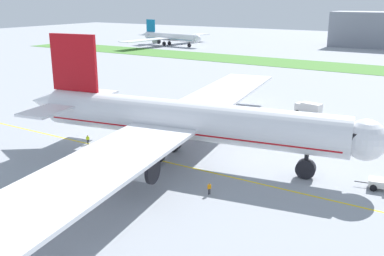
{
  "coord_description": "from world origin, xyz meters",
  "views": [
    {
      "loc": [
        40.12,
        -51.33,
        24.9
      ],
      "look_at": [
        3.09,
        7.85,
        4.17
      ],
      "focal_mm": 41.11,
      "sensor_mm": 36.0,
      "label": 1
    }
  ],
  "objects_px": {
    "airliner_foreground": "(181,120)",
    "ground_crew_wingwalker_starboard": "(209,187)",
    "parked_airliner_far_left": "(169,37)",
    "service_truck_baggage_loader": "(308,108)",
    "ground_crew_wingwalker_port": "(88,139)"
  },
  "relations": [
    {
      "from": "ground_crew_wingwalker_port",
      "to": "airliner_foreground",
      "type": "bearing_deg",
      "value": 7.09
    },
    {
      "from": "ground_crew_wingwalker_port",
      "to": "service_truck_baggage_loader",
      "type": "distance_m",
      "value": 48.69
    },
    {
      "from": "ground_crew_wingwalker_port",
      "to": "parked_airliner_far_left",
      "type": "bearing_deg",
      "value": 119.9
    },
    {
      "from": "airliner_foreground",
      "to": "parked_airliner_far_left",
      "type": "xyz_separation_m",
      "value": [
        -102.22,
        143.52,
        -1.98
      ]
    },
    {
      "from": "airliner_foreground",
      "to": "ground_crew_wingwalker_port",
      "type": "relative_size",
      "value": 57.87
    },
    {
      "from": "service_truck_baggage_loader",
      "to": "parked_airliner_far_left",
      "type": "bearing_deg",
      "value": 136.45
    },
    {
      "from": "ground_crew_wingwalker_port",
      "to": "parked_airliner_far_left",
      "type": "relative_size",
      "value": 0.02
    },
    {
      "from": "airliner_foreground",
      "to": "ground_crew_wingwalker_port",
      "type": "xyz_separation_m",
      "value": [
        -18.37,
        -2.29,
        -5.53
      ]
    },
    {
      "from": "ground_crew_wingwalker_starboard",
      "to": "parked_airliner_far_left",
      "type": "bearing_deg",
      "value": 126.41
    },
    {
      "from": "service_truck_baggage_loader",
      "to": "airliner_foreground",
      "type": "bearing_deg",
      "value": -102.16
    },
    {
      "from": "airliner_foreground",
      "to": "ground_crew_wingwalker_starboard",
      "type": "distance_m",
      "value": 14.66
    },
    {
      "from": "service_truck_baggage_loader",
      "to": "parked_airliner_far_left",
      "type": "xyz_separation_m",
      "value": [
        -110.51,
        105.07,
        3.04
      ]
    },
    {
      "from": "ground_crew_wingwalker_starboard",
      "to": "service_truck_baggage_loader",
      "type": "height_order",
      "value": "service_truck_baggage_loader"
    },
    {
      "from": "ground_crew_wingwalker_port",
      "to": "service_truck_baggage_loader",
      "type": "relative_size",
      "value": 0.27
    },
    {
      "from": "airliner_foreground",
      "to": "parked_airliner_far_left",
      "type": "bearing_deg",
      "value": 125.46
    }
  ]
}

